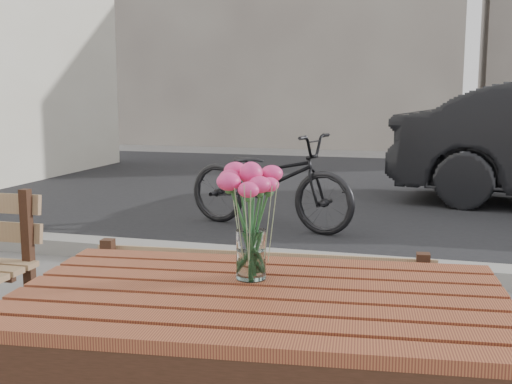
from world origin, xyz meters
TOP-DOWN VIEW (x-y plane):
  - street at (0.00, 5.06)m, footprint 30.00×8.12m
  - main_table at (0.11, 0.08)m, footprint 1.35×0.88m
  - main_bench at (-0.05, 0.61)m, footprint 1.28×0.48m
  - main_vase at (0.06, 0.19)m, footprint 0.18×0.18m
  - bicycle at (-0.97, 4.34)m, footprint 1.83×1.02m

SIDE VIEW (x-z plane):
  - street at x=0.00m, z-range -0.03..0.09m
  - bicycle at x=-0.97m, z-range 0.00..0.91m
  - main_bench at x=-0.05m, z-range 0.08..0.86m
  - main_table at x=0.11m, z-range 0.26..1.05m
  - main_vase at x=0.06m, z-range 0.83..1.15m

